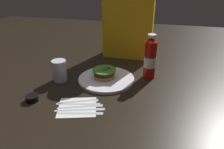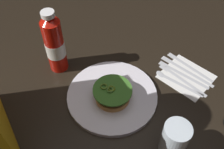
# 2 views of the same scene
# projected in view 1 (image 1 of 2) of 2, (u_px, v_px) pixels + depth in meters

# --- Properties ---
(ground_plane) EXTENTS (3.00, 3.00, 0.00)m
(ground_plane) POSITION_uv_depth(u_px,v_px,m) (89.00, 95.00, 1.05)
(ground_plane) COLOR black
(dinner_plate) EXTENTS (0.30, 0.30, 0.02)m
(dinner_plate) POSITION_uv_depth(u_px,v_px,m) (106.00, 79.00, 1.18)
(dinner_plate) COLOR white
(dinner_plate) RESTS_ON ground_plane
(burger_sandwich) EXTENTS (0.12, 0.12, 0.05)m
(burger_sandwich) POSITION_uv_depth(u_px,v_px,m) (104.00, 73.00, 1.17)
(burger_sandwich) COLOR #BD8746
(burger_sandwich) RESTS_ON dinner_plate
(ketchup_bottle) EXTENTS (0.07, 0.07, 0.24)m
(ketchup_bottle) POSITION_uv_depth(u_px,v_px,m) (150.00, 58.00, 1.17)
(ketchup_bottle) COLOR #B11209
(ketchup_bottle) RESTS_ON ground_plane
(water_glass) EXTENTS (0.07, 0.07, 0.11)m
(water_glass) POSITION_uv_depth(u_px,v_px,m) (60.00, 71.00, 1.16)
(water_glass) COLOR silver
(water_glass) RESTS_ON ground_plane
(condiment_cup) EXTENTS (0.06, 0.06, 0.03)m
(condiment_cup) POSITION_uv_depth(u_px,v_px,m) (32.00, 98.00, 1.00)
(condiment_cup) COLOR black
(condiment_cup) RESTS_ON ground_plane
(napkin) EXTENTS (0.20, 0.19, 0.00)m
(napkin) POSITION_uv_depth(u_px,v_px,m) (77.00, 107.00, 0.96)
(napkin) COLOR white
(napkin) RESTS_ON ground_plane
(table_knife) EXTENTS (0.20, 0.06, 0.00)m
(table_knife) POSITION_uv_depth(u_px,v_px,m) (82.00, 113.00, 0.92)
(table_knife) COLOR silver
(table_knife) RESTS_ON napkin
(steak_knife) EXTENTS (0.21, 0.08, 0.00)m
(steak_knife) POSITION_uv_depth(u_px,v_px,m) (83.00, 109.00, 0.94)
(steak_knife) COLOR silver
(steak_knife) RESTS_ON napkin
(butter_knife) EXTENTS (0.19, 0.08, 0.00)m
(butter_knife) POSITION_uv_depth(u_px,v_px,m) (83.00, 106.00, 0.96)
(butter_knife) COLOR silver
(butter_knife) RESTS_ON napkin
(fork_utensil) EXTENTS (0.19, 0.06, 0.00)m
(fork_utensil) POSITION_uv_depth(u_px,v_px,m) (82.00, 104.00, 0.98)
(fork_utensil) COLOR silver
(fork_utensil) RESTS_ON napkin
(spoon_utensil) EXTENTS (0.17, 0.08, 0.00)m
(spoon_utensil) POSITION_uv_depth(u_px,v_px,m) (84.00, 100.00, 1.00)
(spoon_utensil) COLOR silver
(spoon_utensil) RESTS_ON napkin
(diner_person) EXTENTS (0.31, 0.17, 0.57)m
(diner_person) POSITION_uv_depth(u_px,v_px,m) (129.00, 17.00, 1.40)
(diner_person) COLOR gold
(diner_person) RESTS_ON ground_plane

